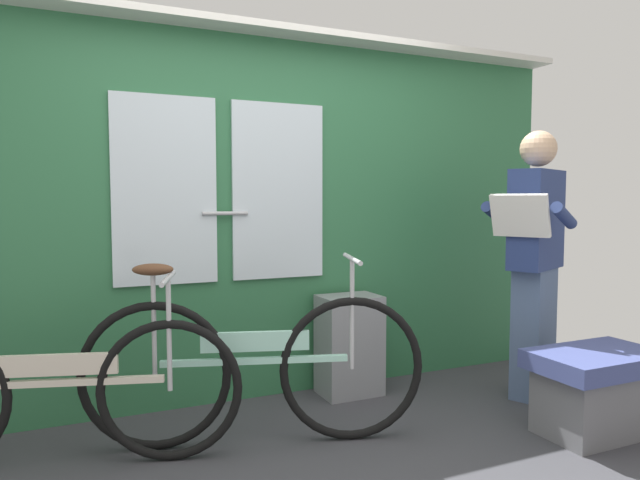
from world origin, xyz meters
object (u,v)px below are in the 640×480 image
object	(u,v)px
bicycle_near_door	(254,368)
passenger_reading_newspaper	(535,258)
bench_seat_corner	(597,390)
bicycle_leaning_behind	(52,390)
trash_bin_by_wall	(349,345)

from	to	relation	value
bicycle_near_door	passenger_reading_newspaper	size ratio (longest dim) A/B	1.00
passenger_reading_newspaper	bench_seat_corner	xyz separation A→B (m)	(-0.12, -0.58, -0.65)
passenger_reading_newspaper	bicycle_leaning_behind	bearing A→B (deg)	-29.33
trash_bin_by_wall	bench_seat_corner	size ratio (longest dim) A/B	0.92
bicycle_near_door	trash_bin_by_wall	xyz separation A→B (m)	(0.80, 0.49, -0.08)
bench_seat_corner	bicycle_leaning_behind	bearing A→B (deg)	163.86
bicycle_near_door	trash_bin_by_wall	size ratio (longest dim) A/B	2.64
bicycle_near_door	passenger_reading_newspaper	xyz separation A→B (m)	(1.84, -0.04, 0.49)
bicycle_leaning_behind	bicycle_near_door	bearing A→B (deg)	7.66
bicycle_leaning_behind	passenger_reading_newspaper	xyz separation A→B (m)	(2.78, -0.19, 0.52)
bicycle_leaning_behind	bench_seat_corner	size ratio (longest dim) A/B	2.41
passenger_reading_newspaper	bench_seat_corner	size ratio (longest dim) A/B	2.41
passenger_reading_newspaper	trash_bin_by_wall	size ratio (longest dim) A/B	2.63
bicycle_near_door	bench_seat_corner	distance (m)	1.83
bicycle_near_door	passenger_reading_newspaper	bearing A→B (deg)	15.80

